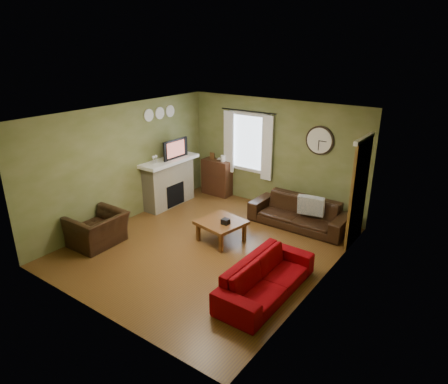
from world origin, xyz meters
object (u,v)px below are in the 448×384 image
Objects in this scene: bookshelf at (217,177)px; coffee_table at (221,231)px; sofa_red at (266,278)px; armchair at (98,229)px; sofa_brown at (299,213)px.

bookshelf reaches higher than coffee_table.
bookshelf is 0.47× the size of sofa_red.
sofa_brown is at bearing 135.80° from armchair.
sofa_brown is 1.84m from coffee_table.
armchair is at bearing 98.11° from sofa_red.
sofa_brown is 4.23m from armchair.
bookshelf reaches higher than sofa_red.
coffee_table is (1.90, 1.55, -0.11)m from armchair.
armchair is 2.46m from coffee_table.
bookshelf is 0.93× the size of armchair.
bookshelf is 4.55m from sofa_red.
sofa_brown is at bearing 14.82° from sofa_red.
armchair is at bearing -140.87° from coffee_table.
sofa_brown is (2.62, -0.51, -0.15)m from bookshelf.
sofa_red is 1.97× the size of armchair.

